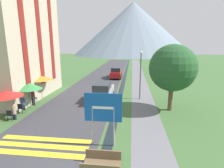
{
  "coord_description": "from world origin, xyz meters",
  "views": [
    {
      "loc": [
        2.44,
        -5.02,
        5.49
      ],
      "look_at": [
        0.72,
        10.0,
        2.08
      ],
      "focal_mm": 28.0,
      "sensor_mm": 36.0,
      "label": 1
    }
  ],
  "objects_px": {
    "parked_car_far": "(116,73)",
    "cafe_umbrella_front_red": "(6,94)",
    "road_sign": "(103,112)",
    "cafe_chair_near_right": "(21,108)",
    "person_seated_near": "(23,102)",
    "hotel_building": "(15,33)",
    "person_seated_far": "(14,111)",
    "cafe_chair_nearest": "(10,114)",
    "cafe_chair_far_right": "(34,97)",
    "cafe_umbrella_middle_green": "(30,86)",
    "cafe_umbrella_rear_orange": "(41,78)",
    "tree_by_path": "(173,68)",
    "streetlamp": "(141,71)",
    "footbridge": "(102,165)",
    "parked_car_near": "(103,92)",
    "person_standing_terrace": "(33,95)"
  },
  "relations": [
    {
      "from": "cafe_chair_far_right",
      "to": "person_seated_far",
      "type": "relative_size",
      "value": 0.69
    },
    {
      "from": "road_sign",
      "to": "parked_car_near",
      "type": "distance_m",
      "value": 8.12
    },
    {
      "from": "road_sign",
      "to": "streetlamp",
      "type": "bearing_deg",
      "value": 75.18
    },
    {
      "from": "person_standing_terrace",
      "to": "footbridge",
      "type": "bearing_deg",
      "value": -45.06
    },
    {
      "from": "footbridge",
      "to": "streetlamp",
      "type": "relative_size",
      "value": 0.35
    },
    {
      "from": "streetlamp",
      "to": "cafe_umbrella_middle_green",
      "type": "bearing_deg",
      "value": -159.65
    },
    {
      "from": "tree_by_path",
      "to": "cafe_chair_near_right",
      "type": "bearing_deg",
      "value": -169.76
    },
    {
      "from": "hotel_building",
      "to": "cafe_chair_near_right",
      "type": "height_order",
      "value": "hotel_building"
    },
    {
      "from": "streetlamp",
      "to": "person_standing_terrace",
      "type": "bearing_deg",
      "value": -162.81
    },
    {
      "from": "parked_car_far",
      "to": "cafe_umbrella_middle_green",
      "type": "xyz_separation_m",
      "value": [
        -6.25,
        -15.01,
        1.04
      ]
    },
    {
      "from": "cafe_umbrella_middle_green",
      "to": "person_seated_far",
      "type": "relative_size",
      "value": 1.8
    },
    {
      "from": "person_standing_terrace",
      "to": "parked_car_far",
      "type": "bearing_deg",
      "value": 66.18
    },
    {
      "from": "cafe_chair_far_right",
      "to": "person_seated_far",
      "type": "height_order",
      "value": "person_seated_far"
    },
    {
      "from": "tree_by_path",
      "to": "parked_car_far",
      "type": "bearing_deg",
      "value": 112.5
    },
    {
      "from": "parked_car_far",
      "to": "person_standing_terrace",
      "type": "relative_size",
      "value": 2.64
    },
    {
      "from": "footbridge",
      "to": "person_seated_near",
      "type": "relative_size",
      "value": 1.32
    },
    {
      "from": "parked_car_near",
      "to": "person_seated_near",
      "type": "xyz_separation_m",
      "value": [
        -6.33,
        -3.38,
        -0.2
      ]
    },
    {
      "from": "footbridge",
      "to": "person_seated_near",
      "type": "bearing_deg",
      "value": 140.66
    },
    {
      "from": "cafe_chair_nearest",
      "to": "streetlamp",
      "type": "distance_m",
      "value": 11.87
    },
    {
      "from": "cafe_umbrella_middle_green",
      "to": "cafe_umbrella_rear_orange",
      "type": "height_order",
      "value": "cafe_umbrella_rear_orange"
    },
    {
      "from": "person_seated_near",
      "to": "hotel_building",
      "type": "bearing_deg",
      "value": 124.93
    },
    {
      "from": "cafe_chair_near_right",
      "to": "person_seated_near",
      "type": "xyz_separation_m",
      "value": [
        -0.3,
        0.77,
        0.2
      ]
    },
    {
      "from": "cafe_umbrella_rear_orange",
      "to": "cafe_umbrella_front_red",
      "type": "bearing_deg",
      "value": -89.89
    },
    {
      "from": "road_sign",
      "to": "cafe_chair_near_right",
      "type": "xyz_separation_m",
      "value": [
        -7.4,
        3.78,
        -1.48
      ]
    },
    {
      "from": "road_sign",
      "to": "cafe_chair_nearest",
      "type": "xyz_separation_m",
      "value": [
        -7.31,
        2.37,
        -1.48
      ]
    },
    {
      "from": "person_seated_near",
      "to": "person_seated_far",
      "type": "bearing_deg",
      "value": -74.65
    },
    {
      "from": "footbridge",
      "to": "cafe_chair_nearest",
      "type": "xyz_separation_m",
      "value": [
        -7.54,
        4.33,
        0.29
      ]
    },
    {
      "from": "person_seated_far",
      "to": "person_seated_near",
      "type": "height_order",
      "value": "person_seated_near"
    },
    {
      "from": "parked_car_far",
      "to": "cafe_chair_near_right",
      "type": "xyz_separation_m",
      "value": [
        -6.27,
        -16.48,
        -0.4
      ]
    },
    {
      "from": "parked_car_near",
      "to": "parked_car_far",
      "type": "xyz_separation_m",
      "value": [
        0.23,
        12.33,
        -0.0
      ]
    },
    {
      "from": "hotel_building",
      "to": "person_standing_terrace",
      "type": "bearing_deg",
      "value": -41.87
    },
    {
      "from": "parked_car_far",
      "to": "tree_by_path",
      "type": "bearing_deg",
      "value": -67.5
    },
    {
      "from": "person_seated_near",
      "to": "cafe_chair_far_right",
      "type": "bearing_deg",
      "value": 95.34
    },
    {
      "from": "parked_car_far",
      "to": "cafe_chair_near_right",
      "type": "height_order",
      "value": "parked_car_far"
    },
    {
      "from": "cafe_chair_near_right",
      "to": "cafe_umbrella_middle_green",
      "type": "xyz_separation_m",
      "value": [
        0.02,
        1.47,
        1.44
      ]
    },
    {
      "from": "person_standing_terrace",
      "to": "streetlamp",
      "type": "xyz_separation_m",
      "value": [
        9.86,
        3.05,
        1.94
      ]
    },
    {
      "from": "road_sign",
      "to": "hotel_building",
      "type": "bearing_deg",
      "value": 141.1
    },
    {
      "from": "cafe_chair_nearest",
      "to": "cafe_chair_far_right",
      "type": "bearing_deg",
      "value": 99.91
    },
    {
      "from": "parked_car_far",
      "to": "cafe_umbrella_front_red",
      "type": "distance_m",
      "value": 18.74
    },
    {
      "from": "cafe_chair_near_right",
      "to": "cafe_umbrella_front_red",
      "type": "relative_size",
      "value": 0.35
    },
    {
      "from": "cafe_chair_far_right",
      "to": "footbridge",
      "type": "bearing_deg",
      "value": -46.77
    },
    {
      "from": "tree_by_path",
      "to": "footbridge",
      "type": "bearing_deg",
      "value": -119.81
    },
    {
      "from": "person_seated_near",
      "to": "streetlamp",
      "type": "relative_size",
      "value": 0.26
    },
    {
      "from": "road_sign",
      "to": "cafe_chair_nearest",
      "type": "distance_m",
      "value": 7.82
    },
    {
      "from": "person_seated_near",
      "to": "cafe_umbrella_rear_orange",
      "type": "bearing_deg",
      "value": 91.05
    },
    {
      "from": "cafe_chair_near_right",
      "to": "tree_by_path",
      "type": "relative_size",
      "value": 0.15
    },
    {
      "from": "person_seated_far",
      "to": "tree_by_path",
      "type": "distance_m",
      "value": 12.76
    },
    {
      "from": "cafe_umbrella_rear_orange",
      "to": "parked_car_far",
      "type": "bearing_deg",
      "value": 61.82
    },
    {
      "from": "cafe_chair_far_right",
      "to": "cafe_umbrella_rear_orange",
      "type": "relative_size",
      "value": 0.35
    },
    {
      "from": "person_standing_terrace",
      "to": "cafe_umbrella_middle_green",
      "type": "bearing_deg",
      "value": -76.97
    }
  ]
}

